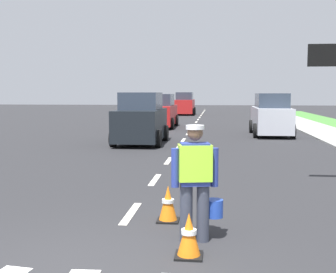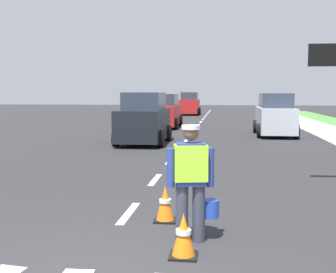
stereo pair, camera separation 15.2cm
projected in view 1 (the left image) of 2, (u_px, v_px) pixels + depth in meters
ground_plane at (192, 129)px, 25.81m from camera, size 96.00×96.00×0.00m
lane_center_line at (195, 124)px, 29.97m from camera, size 0.14×46.40×0.01m
road_worker at (196, 177)px, 6.20m from camera, size 0.73×0.47×1.67m
traffic_cone_near at (189, 235)px, 5.66m from camera, size 0.36×0.36×0.58m
traffic_cone_far at (168, 204)px, 7.23m from camera, size 0.36×0.36×0.60m
car_parked_far at (271, 116)px, 21.66m from camera, size 1.90×4.22×2.08m
car_oncoming_lead at (141, 120)px, 18.21m from camera, size 1.99×3.89×2.12m
car_oncoming_third at (184, 104)px, 41.50m from camera, size 1.98×3.98×2.13m
car_oncoming_second at (160, 112)px, 26.60m from camera, size 1.91×4.37×2.03m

